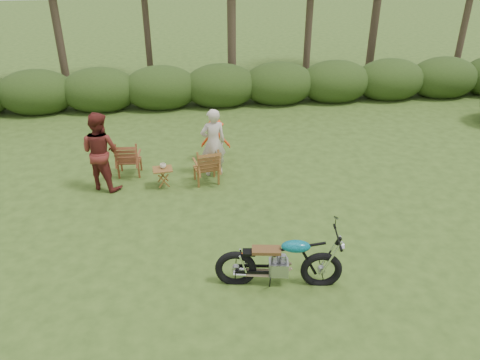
{
  "coord_description": "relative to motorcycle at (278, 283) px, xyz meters",
  "views": [
    {
      "loc": [
        -1.28,
        -6.46,
        5.18
      ],
      "look_at": [
        -0.26,
        1.61,
        0.9
      ],
      "focal_mm": 35.0,
      "sensor_mm": 36.0,
      "label": 1
    }
  ],
  "objects": [
    {
      "name": "lawn_chair_right",
      "position": [
        -0.96,
        3.77,
        0.0
      ],
      "size": [
        0.7,
        0.7,
        0.88
      ],
      "primitive_type": null,
      "rotation": [
        0.0,
        0.0,
        3.32
      ],
      "color": "brown",
      "rests_on": "ground"
    },
    {
      "name": "ground",
      "position": [
        -0.12,
        0.45,
        0.0
      ],
      "size": [
        80.0,
        80.0,
        0.0
      ],
      "primitive_type": "plane",
      "color": "#304617",
      "rests_on": "ground"
    },
    {
      "name": "lawn_chair_left",
      "position": [
        -2.77,
        4.4,
        0.0
      ],
      "size": [
        0.64,
        0.64,
        0.88
      ],
      "primitive_type": null,
      "rotation": [
        0.0,
        0.0,
        3.08
      ],
      "color": "#602F18",
      "rests_on": "ground"
    },
    {
      "name": "side_table",
      "position": [
        -1.96,
        3.65,
        0.23
      ],
      "size": [
        0.49,
        0.43,
        0.47
      ],
      "primitive_type": null,
      "rotation": [
        0.0,
        0.0,
        0.11
      ],
      "color": "brown",
      "rests_on": "ground"
    },
    {
      "name": "child",
      "position": [
        -0.65,
        4.91,
        0.0
      ],
      "size": [
        0.8,
        0.54,
        1.14
      ],
      "primitive_type": "imported",
      "rotation": [
        0.0,
        0.0,
        2.97
      ],
      "color": "#F54517",
      "rests_on": "ground"
    },
    {
      "name": "adult_a",
      "position": [
        -0.76,
        4.16,
        0.0
      ],
      "size": [
        0.67,
        0.51,
        1.66
      ],
      "primitive_type": "imported",
      "rotation": [
        0.0,
        0.0,
        3.33
      ],
      "color": "beige",
      "rests_on": "ground"
    },
    {
      "name": "adult_b",
      "position": [
        -3.3,
        3.81,
        0.0
      ],
      "size": [
        1.1,
        1.03,
        1.81
      ],
      "primitive_type": "imported",
      "rotation": [
        0.0,
        0.0,
        2.62
      ],
      "color": "maroon",
      "rests_on": "ground"
    },
    {
      "name": "cup",
      "position": [
        -1.94,
        3.68,
        0.52
      ],
      "size": [
        0.16,
        0.16,
        0.11
      ],
      "primitive_type": "imported",
      "rotation": [
        0.0,
        0.0,
        -0.25
      ],
      "color": "beige",
      "rests_on": "side_table"
    },
    {
      "name": "motorcycle",
      "position": [
        0.0,
        0.0,
        0.0
      ],
      "size": [
        2.07,
        1.03,
        1.13
      ],
      "primitive_type": null,
      "rotation": [
        0.0,
        0.0,
        -0.15
      ],
      "color": "#0EA3B6",
      "rests_on": "ground"
    }
  ]
}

